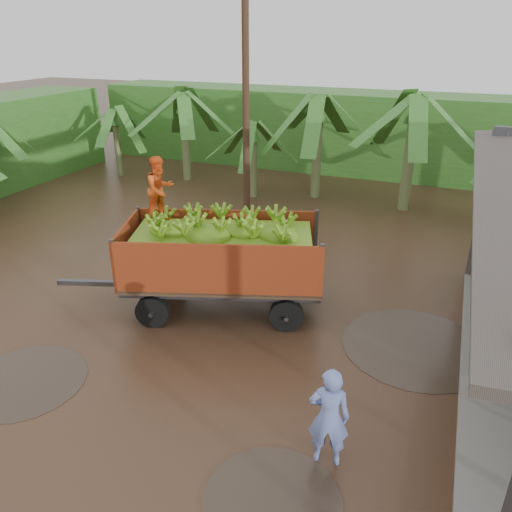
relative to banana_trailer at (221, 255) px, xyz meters
The scene contains 6 objects.
ground 2.39m from the banana_trailer, 75.22° to the right, with size 100.00×100.00×0.00m, color black.
hedge_north 14.21m from the banana_trailer, 96.08° to the left, with size 22.00×3.00×3.60m, color #2D661E.
banana_trailer is the anchor object (origin of this frame).
man_blue 5.20m from the banana_trailer, 46.24° to the right, with size 0.64×0.42×1.75m, color #6C7FC6.
utility_pole 7.54m from the banana_trailer, 108.08° to the left, with size 1.20×0.24×8.62m.
banana_plants 6.33m from the banana_trailer, 132.27° to the left, with size 24.43×20.98×4.35m.
Camera 1 is at (4.25, -7.71, 6.24)m, focal length 35.00 mm.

